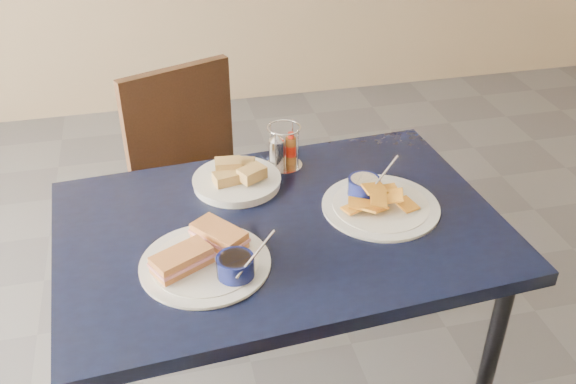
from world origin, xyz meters
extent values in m
cube|color=black|center=(0.06, 0.09, 0.73)|extent=(1.21, 0.85, 0.04)
cylinder|color=black|center=(0.57, -0.22, 0.35)|extent=(0.04, 0.04, 0.71)
cylinder|color=black|center=(-0.44, 0.40, 0.35)|extent=(0.04, 0.04, 0.71)
cylinder|color=black|center=(0.57, 0.40, 0.35)|extent=(0.04, 0.04, 0.71)
cube|color=black|center=(-0.07, 0.72, 0.43)|extent=(0.54, 0.53, 0.04)
cylinder|color=black|center=(-0.24, 0.56, 0.21)|extent=(0.04, 0.04, 0.41)
cylinder|color=black|center=(0.10, 0.56, 0.21)|extent=(0.04, 0.04, 0.41)
cylinder|color=black|center=(-0.24, 0.88, 0.21)|extent=(0.04, 0.04, 0.41)
cylinder|color=black|center=(0.10, 0.88, 0.21)|extent=(0.04, 0.04, 0.41)
cube|color=black|center=(-0.07, 0.90, 0.67)|extent=(0.41, 0.19, 0.44)
cylinder|color=white|center=(-0.15, -0.03, 0.75)|extent=(0.32, 0.32, 0.01)
cylinder|color=white|center=(-0.15, -0.03, 0.76)|extent=(0.26, 0.26, 0.00)
cube|color=#CE8449|center=(-0.21, -0.04, 0.78)|extent=(0.16, 0.13, 0.04)
cube|color=#D38182|center=(-0.21, -0.04, 0.78)|extent=(0.16, 0.13, 0.01)
cube|color=#CE8449|center=(-0.11, 0.03, 0.78)|extent=(0.14, 0.15, 0.04)
cube|color=#D38182|center=(-0.11, 0.03, 0.78)|extent=(0.15, 0.16, 0.01)
cylinder|color=#0A0E39|center=(-0.09, -0.10, 0.79)|extent=(0.09, 0.09, 0.05)
cylinder|color=black|center=(-0.09, -0.10, 0.80)|extent=(0.08, 0.08, 0.01)
cylinder|color=silver|center=(-0.04, -0.12, 0.83)|extent=(0.11, 0.07, 0.08)
cylinder|color=white|center=(0.35, 0.10, 0.75)|extent=(0.32, 0.32, 0.01)
cylinder|color=white|center=(0.35, 0.10, 0.76)|extent=(0.27, 0.27, 0.00)
cube|color=gold|center=(0.41, 0.08, 0.76)|extent=(0.06, 0.07, 0.01)
cube|color=gold|center=(0.32, 0.06, 0.77)|extent=(0.08, 0.07, 0.03)
cube|color=gold|center=(0.27, 0.08, 0.77)|extent=(0.08, 0.06, 0.01)
cube|color=gold|center=(0.28, 0.09, 0.78)|extent=(0.08, 0.06, 0.02)
cube|color=gold|center=(0.37, 0.14, 0.78)|extent=(0.07, 0.05, 0.01)
cube|color=gold|center=(0.33, 0.15, 0.79)|extent=(0.08, 0.06, 0.02)
cube|color=gold|center=(0.38, 0.08, 0.79)|extent=(0.06, 0.08, 0.02)
cube|color=gold|center=(0.33, 0.07, 0.80)|extent=(0.06, 0.07, 0.02)
cube|color=gold|center=(0.33, 0.11, 0.80)|extent=(0.07, 0.06, 0.03)
cylinder|color=#0A0E39|center=(0.32, 0.16, 0.79)|extent=(0.09, 0.09, 0.05)
cylinder|color=#BFAE90|center=(0.32, 0.16, 0.80)|extent=(0.08, 0.08, 0.01)
cylinder|color=silver|center=(0.36, 0.14, 0.83)|extent=(0.11, 0.07, 0.08)
cylinder|color=white|center=(-0.02, 0.31, 0.76)|extent=(0.25, 0.25, 0.02)
cylinder|color=white|center=(-0.02, 0.31, 0.77)|extent=(0.21, 0.21, 0.00)
cube|color=tan|center=(-0.05, 0.29, 0.79)|extent=(0.08, 0.06, 0.03)
cube|color=tan|center=(0.00, 0.34, 0.79)|extent=(0.09, 0.07, 0.03)
cube|color=tan|center=(0.02, 0.28, 0.80)|extent=(0.09, 0.08, 0.03)
cube|color=tan|center=(-0.04, 0.33, 0.81)|extent=(0.08, 0.06, 0.03)
cylinder|color=silver|center=(0.14, 0.38, 0.75)|extent=(0.11, 0.11, 0.01)
cylinder|color=silver|center=(0.18, 0.42, 0.82)|extent=(0.01, 0.01, 0.13)
cylinder|color=silver|center=(0.11, 0.42, 0.82)|extent=(0.01, 0.01, 0.13)
cylinder|color=silver|center=(0.11, 0.35, 0.82)|extent=(0.01, 0.01, 0.13)
cylinder|color=silver|center=(0.18, 0.35, 0.82)|extent=(0.01, 0.01, 0.13)
torus|color=silver|center=(0.14, 0.38, 0.88)|extent=(0.10, 0.10, 0.00)
cylinder|color=silver|center=(0.12, 0.38, 0.80)|extent=(0.05, 0.05, 0.08)
cone|color=silver|center=(0.12, 0.38, 0.85)|extent=(0.04, 0.04, 0.02)
cylinder|color=brown|center=(0.16, 0.39, 0.80)|extent=(0.03, 0.03, 0.08)
cylinder|color=#A71709|center=(0.16, 0.39, 0.80)|extent=(0.03, 0.03, 0.03)
cylinder|color=#A71709|center=(0.16, 0.39, 0.85)|extent=(0.02, 0.02, 0.02)
camera|label=1|loc=(-0.23, -1.25, 1.75)|focal=40.00mm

